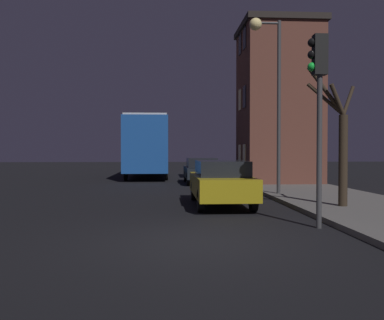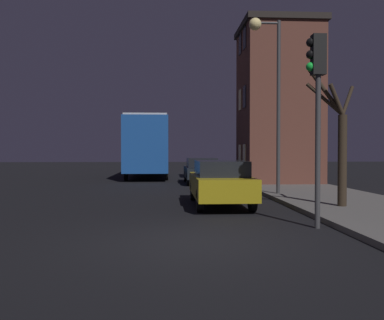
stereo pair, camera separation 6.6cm
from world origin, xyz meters
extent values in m
plane|color=black|center=(0.00, 0.00, 0.00)|extent=(120.00, 120.00, 0.00)
cube|color=brown|center=(5.32, 13.92, 4.10)|extent=(3.79, 3.98, 7.93)
cube|color=black|center=(5.32, 13.92, 8.21)|extent=(4.03, 4.22, 0.30)
cube|color=#F2D172|center=(3.40, 13.25, 1.54)|extent=(0.03, 0.70, 1.10)
cube|color=#F2D172|center=(3.40, 14.58, 1.54)|extent=(0.03, 0.70, 1.10)
cube|color=black|center=(3.40, 13.25, 4.50)|extent=(0.03, 0.70, 1.10)
cube|color=#F2D172|center=(3.40, 14.58, 4.50)|extent=(0.03, 0.70, 1.10)
cube|color=black|center=(3.40, 13.25, 7.46)|extent=(0.03, 0.70, 1.10)
cube|color=black|center=(3.40, 14.58, 7.46)|extent=(0.03, 0.70, 1.10)
cylinder|color=#38383A|center=(3.68, 7.67, 3.39)|extent=(0.14, 0.14, 6.51)
cylinder|color=#38383A|center=(3.23, 7.67, 6.54)|extent=(0.90, 0.09, 0.09)
sphere|color=#F9E08C|center=(2.78, 7.67, 6.49)|extent=(0.47, 0.47, 0.47)
cylinder|color=#38383A|center=(2.85, 1.16, 1.72)|extent=(0.12, 0.12, 3.45)
cube|color=black|center=(2.85, 1.16, 3.90)|extent=(0.30, 0.24, 0.90)
sphere|color=black|center=(2.67, 1.16, 4.17)|extent=(0.20, 0.20, 0.20)
sphere|color=black|center=(2.67, 1.16, 3.90)|extent=(0.20, 0.20, 0.20)
sphere|color=green|center=(2.67, 1.16, 3.63)|extent=(0.20, 0.20, 0.20)
cylinder|color=#2D2319|center=(4.58, 3.91, 1.47)|extent=(0.26, 0.26, 2.66)
cylinder|color=#2D2319|center=(4.09, 4.00, 3.50)|extent=(1.10, 0.32, 1.47)
cylinder|color=#2D2319|center=(4.10, 4.08, 3.26)|extent=(1.05, 0.47, 1.01)
cylinder|color=#2D2319|center=(4.36, 3.83, 3.23)|extent=(0.58, 0.32, 0.92)
cylinder|color=#2D2319|center=(4.77, 4.03, 3.22)|extent=(0.53, 0.39, 0.90)
cube|color=#194793|center=(-1.75, 20.55, 2.12)|extent=(2.59, 10.24, 3.28)
cube|color=black|center=(-1.75, 20.55, 2.71)|extent=(2.61, 9.42, 1.18)
cube|color=#B2B2B2|center=(-1.75, 20.55, 3.82)|extent=(2.46, 9.73, 0.12)
cylinder|color=black|center=(-0.54, 23.88, 0.48)|extent=(0.18, 0.96, 0.96)
cylinder|color=black|center=(-2.95, 23.88, 0.48)|extent=(0.18, 0.96, 0.96)
cylinder|color=black|center=(-0.54, 17.23, 0.48)|extent=(0.18, 0.96, 0.96)
cylinder|color=black|center=(-2.95, 17.23, 0.48)|extent=(0.18, 0.96, 0.96)
cube|color=olive|center=(1.16, 5.36, 0.64)|extent=(1.70, 4.58, 0.64)
cube|color=black|center=(1.16, 5.13, 1.20)|extent=(1.50, 2.38, 0.47)
cylinder|color=black|center=(1.92, 6.85, 0.33)|extent=(0.18, 0.65, 0.65)
cylinder|color=black|center=(0.40, 6.85, 0.33)|extent=(0.18, 0.65, 0.65)
cylinder|color=black|center=(1.92, 3.87, 0.33)|extent=(0.18, 0.65, 0.65)
cylinder|color=black|center=(0.40, 3.87, 0.33)|extent=(0.18, 0.65, 0.65)
cube|color=black|center=(1.32, 14.67, 0.61)|extent=(1.71, 4.42, 0.56)
cube|color=black|center=(1.32, 14.45, 1.13)|extent=(1.50, 2.30, 0.48)
cylinder|color=black|center=(2.08, 16.11, 0.33)|extent=(0.18, 0.66, 0.66)
cylinder|color=black|center=(0.55, 16.11, 0.33)|extent=(0.18, 0.66, 0.66)
cylinder|color=black|center=(2.08, 13.23, 0.33)|extent=(0.18, 0.66, 0.66)
cylinder|color=black|center=(0.55, 13.23, 0.33)|extent=(0.18, 0.66, 0.66)
camera|label=1|loc=(-0.60, -8.25, 1.74)|focal=40.00mm
camera|label=2|loc=(-0.54, -8.25, 1.74)|focal=40.00mm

